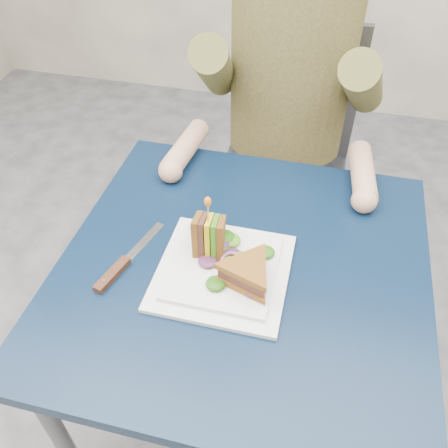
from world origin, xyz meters
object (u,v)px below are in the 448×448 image
(table, at_px, (242,288))
(diner, at_px, (292,54))
(plate, at_px, (223,271))
(knife, at_px, (119,268))
(sandwich_flat, at_px, (248,273))
(fork, at_px, (171,263))
(sandwich_upright, at_px, (209,236))
(chair, at_px, (286,147))

(table, xyz_separation_m, diner, (-0.00, 0.61, 0.26))
(plate, bearing_deg, table, 46.60)
(diner, distance_m, knife, 0.75)
(sandwich_flat, distance_m, fork, 0.17)
(diner, relative_size, fork, 4.15)
(sandwich_upright, bearing_deg, chair, 84.00)
(knife, bearing_deg, diner, 70.50)
(sandwich_flat, bearing_deg, plate, 155.56)
(sandwich_flat, bearing_deg, table, 108.88)
(sandwich_flat, xyz_separation_m, fork, (-0.16, 0.03, -0.04))
(diner, bearing_deg, fork, -102.59)
(plate, xyz_separation_m, sandwich_flat, (0.05, -0.03, 0.04))
(table, distance_m, knife, 0.27)
(table, height_order, sandwich_flat, sandwich_flat)
(sandwich_flat, height_order, knife, sandwich_flat)
(table, distance_m, fork, 0.17)
(sandwich_upright, bearing_deg, sandwich_flat, -36.28)
(sandwich_flat, height_order, fork, sandwich_flat)
(chair, xyz_separation_m, diner, (-0.00, -0.11, 0.37))
(sandwich_upright, height_order, fork, sandwich_upright)
(sandwich_upright, bearing_deg, fork, -147.18)
(plate, relative_size, fork, 1.45)
(table, relative_size, sandwich_flat, 4.56)
(fork, bearing_deg, knife, -157.21)
(chair, distance_m, plate, 0.78)
(plate, height_order, sandwich_upright, sandwich_upright)
(diner, height_order, sandwich_flat, diner)
(table, relative_size, knife, 3.43)
(chair, xyz_separation_m, fork, (-0.14, -0.75, 0.19))
(table, xyz_separation_m, plate, (-0.03, -0.04, 0.09))
(chair, relative_size, knife, 4.25)
(fork, bearing_deg, plate, -0.35)
(plate, xyz_separation_m, fork, (-0.11, 0.00, -0.01))
(diner, distance_m, sandwich_upright, 0.62)
(plate, height_order, knife, plate)
(table, bearing_deg, sandwich_upright, 173.17)
(chair, height_order, sandwich_upright, chair)
(chair, bearing_deg, table, -90.00)
(table, height_order, diner, diner)
(chair, relative_size, plate, 3.58)
(sandwich_flat, bearing_deg, sandwich_upright, 143.72)
(chair, relative_size, sandwich_upright, 6.51)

